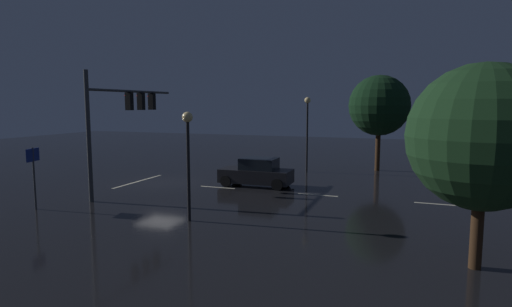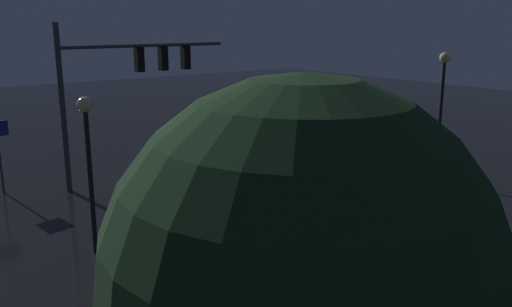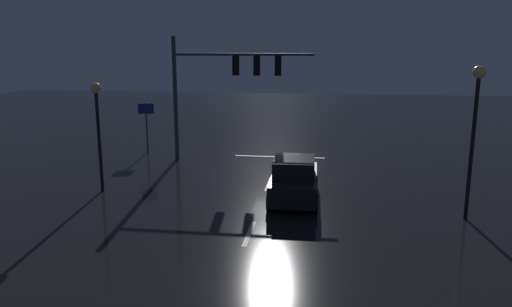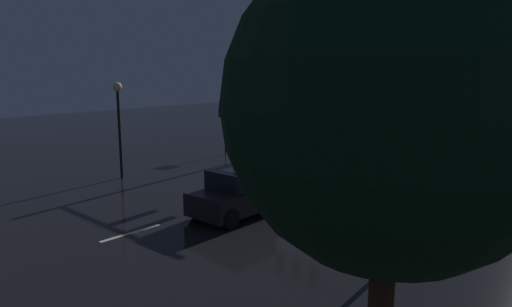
{
  "view_description": "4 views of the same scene",
  "coord_description": "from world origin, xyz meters",
  "px_view_note": "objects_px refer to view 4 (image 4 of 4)",
  "views": [
    {
      "loc": [
        22.18,
        14.71,
        4.91
      ],
      "look_at": [
        -0.98,
        6.06,
        2.0
      ],
      "focal_mm": 29.58,
      "sensor_mm": 36.0,
      "label": 1
    },
    {
      "loc": [
        12.06,
        20.55,
        6.58
      ],
      "look_at": [
        0.46,
        5.29,
        1.89
      ],
      "focal_mm": 37.81,
      "sensor_mm": 36.0,
      "label": 2
    },
    {
      "loc": [
        -2.24,
        24.92,
        6.0
      ],
      "look_at": [
        0.26,
        6.4,
        1.91
      ],
      "focal_mm": 34.21,
      "sensor_mm": 36.0,
      "label": 3
    },
    {
      "loc": [
        -12.65,
        17.92,
        5.28
      ],
      "look_at": [
        -1.14,
        5.23,
        2.11
      ],
      "focal_mm": 32.75,
      "sensor_mm": 36.0,
      "label": 4
    }
  ],
  "objects_px": {
    "street_lamp_right_kerb": "(119,111)",
    "route_sign": "(225,120)",
    "car_approaching": "(244,192)",
    "street_lamp_left_kerb": "(384,132)",
    "tree_left_near": "(391,106)",
    "traffic_signal_assembly": "(273,83)"
  },
  "relations": [
    {
      "from": "street_lamp_right_kerb",
      "to": "tree_left_near",
      "type": "distance_m",
      "value": 18.04
    },
    {
      "from": "street_lamp_right_kerb",
      "to": "route_sign",
      "type": "distance_m",
      "value": 7.84
    },
    {
      "from": "car_approaching",
      "to": "street_lamp_right_kerb",
      "type": "bearing_deg",
      "value": -0.04
    },
    {
      "from": "street_lamp_right_kerb",
      "to": "route_sign",
      "type": "xyz_separation_m",
      "value": [
        0.79,
        -7.71,
        -1.15
      ]
    },
    {
      "from": "traffic_signal_assembly",
      "to": "route_sign",
      "type": "xyz_separation_m",
      "value": [
        4.86,
        -1.31,
        -2.41
      ]
    },
    {
      "from": "route_sign",
      "to": "street_lamp_right_kerb",
      "type": "bearing_deg",
      "value": 95.82
    },
    {
      "from": "traffic_signal_assembly",
      "to": "car_approaching",
      "type": "height_order",
      "value": "traffic_signal_assembly"
    },
    {
      "from": "traffic_signal_assembly",
      "to": "car_approaching",
      "type": "distance_m",
      "value": 8.46
    },
    {
      "from": "route_sign",
      "to": "tree_left_near",
      "type": "height_order",
      "value": "tree_left_near"
    },
    {
      "from": "tree_left_near",
      "to": "car_approaching",
      "type": "bearing_deg",
      "value": -36.04
    },
    {
      "from": "car_approaching",
      "to": "street_lamp_left_kerb",
      "type": "bearing_deg",
      "value": 165.88
    },
    {
      "from": "street_lamp_left_kerb",
      "to": "street_lamp_right_kerb",
      "type": "relative_size",
      "value": 1.17
    },
    {
      "from": "car_approaching",
      "to": "route_sign",
      "type": "distance_m",
      "value": 11.89
    },
    {
      "from": "route_sign",
      "to": "tree_left_near",
      "type": "xyz_separation_m",
      "value": [
        -17.62,
        14.03,
        2.69
      ]
    },
    {
      "from": "traffic_signal_assembly",
      "to": "car_approaching",
      "type": "xyz_separation_m",
      "value": [
        -4.08,
        6.41,
        -3.71
      ]
    },
    {
      "from": "street_lamp_right_kerb",
      "to": "tree_left_near",
      "type": "relative_size",
      "value": 0.66
    },
    {
      "from": "street_lamp_left_kerb",
      "to": "route_sign",
      "type": "distance_m",
      "value": 17.84
    },
    {
      "from": "car_approaching",
      "to": "street_lamp_right_kerb",
      "type": "distance_m",
      "value": 8.52
    },
    {
      "from": "traffic_signal_assembly",
      "to": "street_lamp_right_kerb",
      "type": "height_order",
      "value": "traffic_signal_assembly"
    },
    {
      "from": "street_lamp_right_kerb",
      "to": "route_sign",
      "type": "relative_size",
      "value": 1.57
    },
    {
      "from": "street_lamp_left_kerb",
      "to": "car_approaching",
      "type": "bearing_deg",
      "value": -14.12
    },
    {
      "from": "traffic_signal_assembly",
      "to": "street_lamp_left_kerb",
      "type": "relative_size",
      "value": 1.38
    }
  ]
}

